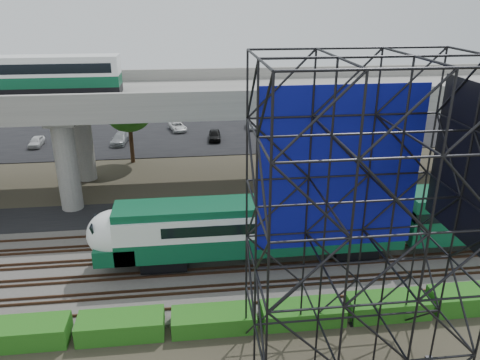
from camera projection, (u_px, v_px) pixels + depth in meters
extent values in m
plane|color=#474233|center=(194.00, 284.00, 29.76)|extent=(140.00, 140.00, 0.00)
cube|color=slate|center=(193.00, 266.00, 31.57)|extent=(90.00, 12.00, 0.20)
cube|color=black|center=(191.00, 212.00, 39.42)|extent=(90.00, 5.00, 0.08)
cube|color=black|center=(187.00, 134.00, 61.09)|extent=(90.00, 18.00, 0.08)
cube|color=#42546D|center=(185.00, 99.00, 81.37)|extent=(140.00, 40.00, 0.03)
cube|color=#472D1E|center=(195.00, 307.00, 27.15)|extent=(90.00, 0.08, 0.16)
cube|color=#472D1E|center=(194.00, 292.00, 28.48)|extent=(90.00, 0.08, 0.16)
cube|color=#472D1E|center=(194.00, 287.00, 28.99)|extent=(90.00, 0.08, 0.16)
cube|color=#472D1E|center=(193.00, 274.00, 30.32)|extent=(90.00, 0.08, 0.16)
cube|color=#472D1E|center=(193.00, 269.00, 30.84)|extent=(90.00, 0.08, 0.16)
cube|color=#472D1E|center=(193.00, 258.00, 32.16)|extent=(90.00, 0.08, 0.16)
cube|color=#472D1E|center=(192.00, 254.00, 32.68)|extent=(90.00, 0.08, 0.16)
cube|color=#472D1E|center=(192.00, 244.00, 34.01)|extent=(90.00, 0.08, 0.16)
cube|color=#472D1E|center=(192.00, 240.00, 34.52)|extent=(90.00, 0.08, 0.16)
cube|color=#472D1E|center=(191.00, 231.00, 35.85)|extent=(90.00, 0.08, 0.16)
cube|color=black|center=(164.00, 258.00, 31.10)|extent=(3.00, 2.20, 0.90)
cube|color=black|center=(353.00, 247.00, 32.52)|extent=(3.00, 2.20, 0.90)
cube|color=#0A4C2E|center=(261.00, 238.00, 31.38)|extent=(19.00, 3.00, 1.40)
cube|color=white|center=(261.00, 218.00, 30.84)|extent=(19.00, 3.00, 1.50)
cube|color=#0A4C2E|center=(261.00, 205.00, 30.47)|extent=(19.00, 2.60, 0.50)
cube|color=black|center=(276.00, 217.00, 30.93)|extent=(15.00, 3.06, 0.70)
ellipsoid|color=white|center=(115.00, 234.00, 30.01)|extent=(3.60, 3.00, 3.20)
cube|color=#0A4C2E|center=(117.00, 248.00, 30.40)|extent=(2.60, 3.00, 1.10)
cube|color=black|center=(97.00, 228.00, 29.70)|extent=(0.48, 2.00, 1.09)
cube|color=#0A4C2E|center=(460.00, 214.00, 32.53)|extent=(8.00, 3.00, 3.40)
cube|color=#9E9B93|center=(185.00, 98.00, 41.31)|extent=(80.00, 12.00, 1.20)
cube|color=#9E9B93|center=(186.00, 99.00, 35.58)|extent=(80.00, 0.50, 1.10)
cube|color=#9E9B93|center=(184.00, 74.00, 46.18)|extent=(80.00, 0.50, 1.10)
cylinder|color=#9E9B93|center=(67.00, 165.00, 38.70)|extent=(1.80, 1.80, 8.00)
cylinder|color=#9E9B93|center=(83.00, 140.00, 45.16)|extent=(1.80, 1.80, 8.00)
cube|color=#9E9B93|center=(70.00, 111.00, 40.55)|extent=(2.40, 9.00, 0.60)
cylinder|color=#9E9B93|center=(303.00, 156.00, 40.89)|extent=(1.80, 1.80, 8.00)
cylinder|color=#9E9B93|center=(286.00, 134.00, 47.34)|extent=(1.80, 1.80, 8.00)
cube|color=#9E9B93|center=(296.00, 105.00, 42.74)|extent=(2.40, 9.00, 0.60)
cylinder|color=#9E9B93|center=(454.00, 128.00, 49.30)|extent=(1.80, 1.80, 8.00)
cube|color=#9E9B93|center=(480.00, 100.00, 44.70)|extent=(2.40, 9.00, 0.60)
cube|color=black|center=(49.00, 90.00, 39.70)|extent=(12.00, 2.50, 0.70)
cube|color=#0A4C2E|center=(48.00, 81.00, 39.41)|extent=(12.00, 2.50, 0.90)
cube|color=white|center=(46.00, 68.00, 39.00)|extent=(12.00, 2.50, 1.30)
cube|color=black|center=(46.00, 67.00, 38.98)|extent=(11.00, 2.56, 0.80)
cube|color=white|center=(44.00, 58.00, 38.70)|extent=(12.00, 2.40, 0.30)
cube|color=navy|center=(339.00, 170.00, 22.52)|extent=(8.10, 0.08, 8.25)
cube|color=black|center=(468.00, 164.00, 19.76)|extent=(0.06, 5.40, 6.75)
cube|color=#1A5E15|center=(24.00, 333.00, 24.59)|extent=(4.60, 1.80, 1.20)
cube|color=#1A5E15|center=(121.00, 326.00, 25.15)|extent=(4.60, 1.80, 1.15)
cube|color=#1A5E15|center=(214.00, 320.00, 25.71)|extent=(4.60, 1.80, 1.03)
cube|color=#1A5E15|center=(302.00, 313.00, 26.26)|extent=(4.60, 1.80, 1.01)
cube|color=#1A5E15|center=(388.00, 306.00, 26.79)|extent=(4.60, 1.80, 1.12)
cube|color=#1A5E15|center=(470.00, 299.00, 27.32)|extent=(4.60, 1.80, 1.20)
cylinder|color=#382314|center=(346.00, 171.00, 41.92)|extent=(0.44, 0.44, 4.80)
ellipsoid|color=#1A5E15|center=(349.00, 137.00, 40.73)|extent=(4.94, 4.94, 4.18)
cylinder|color=#382314|center=(131.00, 141.00, 50.34)|extent=(0.44, 0.44, 4.80)
ellipsoid|color=#1A5E15|center=(129.00, 112.00, 49.15)|extent=(4.94, 4.94, 4.18)
imported|color=silver|center=(36.00, 141.00, 56.13)|extent=(1.38, 3.39, 1.15)
imported|color=#A6AAAE|center=(74.00, 129.00, 61.08)|extent=(1.76, 4.02, 1.29)
imported|color=#93969A|center=(120.00, 138.00, 57.19)|extent=(2.17, 4.43, 1.24)
imported|color=silver|center=(178.00, 126.00, 62.58)|extent=(2.75, 4.24, 1.09)
imported|color=black|center=(215.00, 135.00, 58.45)|extent=(1.73, 3.79, 1.26)
imported|color=#93949A|center=(252.00, 124.00, 63.66)|extent=(1.46, 3.69, 1.20)
imported|color=silver|center=(276.00, 133.00, 59.29)|extent=(2.88, 4.84, 1.32)
imported|color=#A7AAAE|center=(300.00, 122.00, 64.38)|extent=(3.03, 4.89, 1.26)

